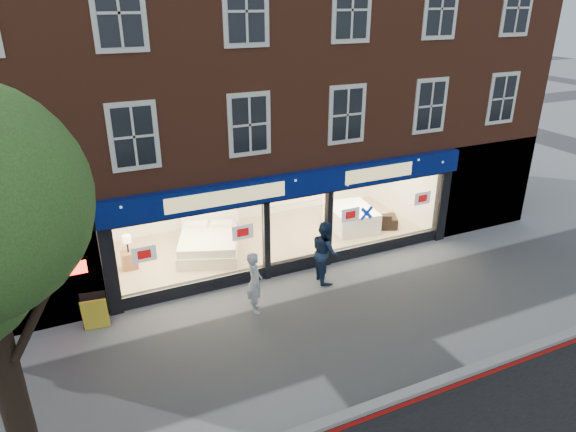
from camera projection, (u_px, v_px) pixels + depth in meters
ground at (348, 322)px, 13.59m from camera, size 120.00×120.00×0.00m
kerb_line at (422, 398)px, 11.00m from camera, size 60.00×0.10×0.01m
kerb_stone at (417, 390)px, 11.15m from camera, size 60.00×0.25×0.12m
showroom_floor at (271, 241)px, 17.95m from camera, size 11.00×4.50×0.10m
building at (247, 38)px, 16.73m from camera, size 19.00×8.26×10.30m
display_bed at (209, 242)px, 16.91m from camera, size 2.62×2.86×1.33m
bedside_table at (129, 260)px, 15.97m from camera, size 0.46×0.46×0.55m
mattress_stack at (351, 218)px, 18.76m from camera, size 1.73×2.08×0.75m
sofa at (368, 219)px, 18.84m from camera, size 2.20×1.58×0.60m
a_board at (95, 312)px, 13.13m from camera, size 0.69×0.49×0.98m
pedestrian_grey at (255, 282)px, 13.74m from camera, size 0.54×0.71×1.77m
pedestrian_blue at (325, 251)px, 15.23m from camera, size 0.84×1.02×1.92m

